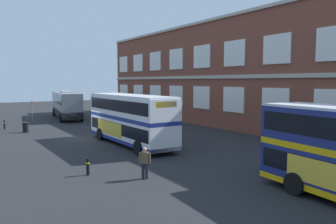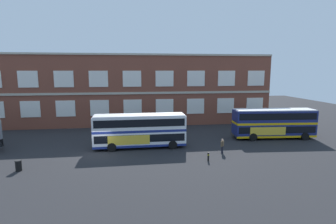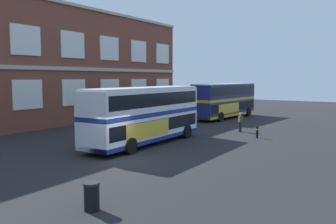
% 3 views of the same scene
% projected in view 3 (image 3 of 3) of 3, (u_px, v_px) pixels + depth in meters
% --- Properties ---
extents(ground_plane, '(120.00, 120.00, 0.00)m').
position_uv_depth(ground_plane, '(99.00, 155.00, 22.13)').
color(ground_plane, '#232326').
extents(double_decker_near, '(11.03, 2.97, 4.07)m').
position_uv_depth(double_decker_near, '(145.00, 114.00, 25.66)').
color(double_decker_near, silver).
rests_on(double_decker_near, ground).
extents(double_decker_middle, '(11.15, 3.44, 4.07)m').
position_uv_depth(double_decker_middle, '(225.00, 100.00, 42.16)').
color(double_decker_middle, navy).
rests_on(double_decker_middle, ground).
extents(waiting_passenger, '(0.50, 0.54, 1.70)m').
position_uv_depth(waiting_passenger, '(240.00, 121.00, 31.52)').
color(waiting_passenger, black).
rests_on(waiting_passenger, ground).
extents(station_litter_bin, '(0.60, 0.60, 1.03)m').
position_uv_depth(station_litter_bin, '(92.00, 196.00, 12.88)').
color(station_litter_bin, black).
rests_on(station_litter_bin, ground).
extents(safety_bollard_east, '(0.19, 0.19, 0.95)m').
position_uv_depth(safety_bollard_east, '(257.00, 132.00, 28.38)').
color(safety_bollard_east, black).
rests_on(safety_bollard_east, ground).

